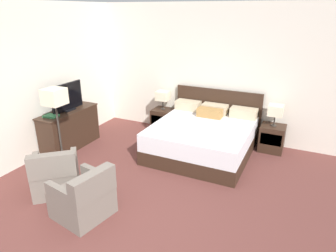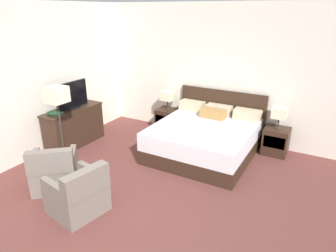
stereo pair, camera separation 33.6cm
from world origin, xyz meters
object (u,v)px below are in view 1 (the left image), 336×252
bed (203,137)px  dresser (70,128)px  table_lamp_right (276,111)px  book_red_cover (51,116)px  nightstand_right (272,138)px  armchair_companion (84,198)px  floor_lamp (55,103)px  table_lamp_left (163,96)px  tv (67,97)px  nightstand_left (163,120)px  armchair_by_window (56,175)px

bed → dresser: bearing=-159.9°
table_lamp_right → book_red_cover: bearing=-151.8°
nightstand_right → bed: bearing=-150.8°
bed → armchair_companion: bed is taller
floor_lamp → armchair_companion: bearing=-35.6°
table_lamp_left → table_lamp_right: size_ratio=1.00×
bed → floor_lamp: 2.84m
tv → table_lamp_left: bearing=50.0°
floor_lamp → book_red_cover: bearing=146.5°
nightstand_right → nightstand_left: bearing=180.0°
table_lamp_left → armchair_companion: size_ratio=0.54×
book_red_cover → nightstand_left: bearing=56.5°
floor_lamp → bed: bearing=40.0°
bed → table_lamp_right: bearing=29.2°
table_lamp_left → armchair_by_window: table_lamp_left is taller
table_lamp_right → armchair_by_window: bearing=-133.5°
table_lamp_left → dresser: table_lamp_left is taller
book_red_cover → armchair_by_window: bearing=-44.5°
bed → dresser: size_ratio=1.47×
table_lamp_left → dresser: 2.17m
bed → table_lamp_right: bed is taller
nightstand_right → floor_lamp: 4.21m
armchair_by_window → armchair_companion: same height
tv → floor_lamp: 0.99m
table_lamp_left → armchair_companion: 3.39m
armchair_companion → book_red_cover: bearing=145.0°
bed → book_red_cover: size_ratio=7.70×
dresser → armchair_companion: bearing=-43.4°
nightstand_right → armchair_companion: (-2.06, -3.32, 0.01)m
bed → floor_lamp: bearing=-140.0°
nightstand_left → floor_lamp: (-0.82, -2.42, 0.98)m
dresser → armchair_by_window: size_ratio=1.39×
table_lamp_left → armchair_companion: (0.43, -3.32, -0.58)m
nightstand_right → dresser: (-3.83, -1.64, 0.14)m
nightstand_left → book_red_cover: (-1.36, -2.06, 0.55)m
table_lamp_right → tv: 4.16m
bed → table_lamp_right: 1.52m
armchair_by_window → dresser: bearing=124.8°
nightstand_right → dresser: dresser is taller
table_lamp_right → armchair_by_window: size_ratio=0.45×
bed → nightstand_right: 1.42m
tv → floor_lamp: (0.53, -0.82, 0.18)m
dresser → book_red_cover: bearing=-92.1°
floor_lamp → dresser: bearing=124.0°
table_lamp_right → tv: bearing=-157.3°
armchair_by_window → nightstand_right: bearing=46.5°
tv → floor_lamp: floor_lamp is taller
bed → table_lamp_left: 1.52m
book_red_cover → armchair_companion: book_red_cover is taller
nightstand_right → table_lamp_right: size_ratio=1.25×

